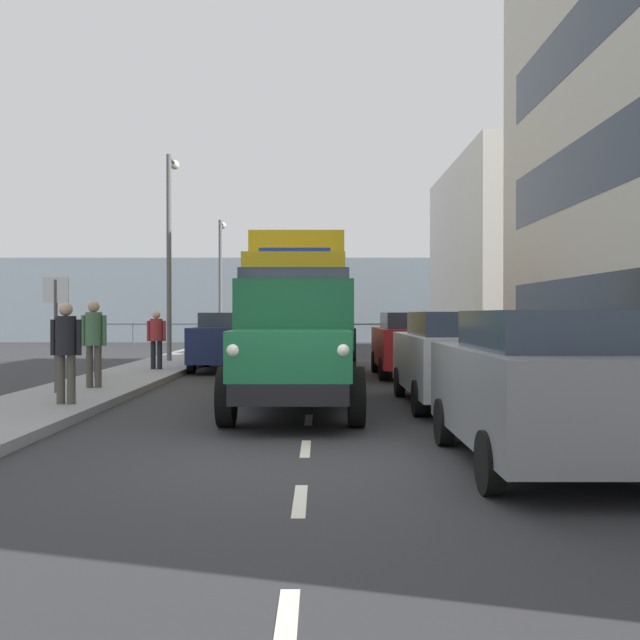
{
  "coord_description": "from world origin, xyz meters",
  "views": [
    {
      "loc": [
        -0.18,
        8.0,
        1.68
      ],
      "look_at": [
        -0.18,
        -6.19,
        1.56
      ],
      "focal_mm": 39.03,
      "sensor_mm": 36.0,
      "label": 1
    }
  ],
  "objects_px": {
    "lamp_post_far": "(221,270)",
    "lamp_post_promenade": "(170,239)",
    "car_red_kerbside_2": "(410,343)",
    "car_maroon_oppositeside_1": "(249,334)",
    "car_navy_oppositeside_0": "(227,340)",
    "pedestrian_near_railing": "(94,336)",
    "car_grey_kerbside_near": "(542,386)",
    "street_sign": "(56,314)",
    "lorry_cargo_yellow": "(299,300)",
    "pedestrian_couple_b": "(93,333)",
    "car_white_oppositeside_2": "(263,330)",
    "truck_vintage_green": "(295,344)",
    "pedestrian_in_dark_coat": "(66,344)",
    "pedestrian_with_bag": "(156,335)",
    "car_silver_kerbside_1": "(453,357)"
  },
  "relations": [
    {
      "from": "pedestrian_with_bag",
      "to": "lamp_post_far",
      "type": "xyz_separation_m",
      "value": [
        0.18,
        -13.8,
        2.66
      ]
    },
    {
      "from": "car_red_kerbside_2",
      "to": "street_sign",
      "type": "bearing_deg",
      "value": 34.73
    },
    {
      "from": "pedestrian_couple_b",
      "to": "pedestrian_with_bag",
      "type": "relative_size",
      "value": 1.11
    },
    {
      "from": "pedestrian_in_dark_coat",
      "to": "pedestrian_with_bag",
      "type": "distance_m",
      "value": 7.45
    },
    {
      "from": "car_red_kerbside_2",
      "to": "street_sign",
      "type": "distance_m",
      "value": 9.25
    },
    {
      "from": "truck_vintage_green",
      "to": "car_white_oppositeside_2",
      "type": "xyz_separation_m",
      "value": [
        2.37,
        -22.18,
        -0.28
      ]
    },
    {
      "from": "car_navy_oppositeside_0",
      "to": "pedestrian_in_dark_coat",
      "type": "relative_size",
      "value": 2.43
    },
    {
      "from": "car_navy_oppositeside_0",
      "to": "pedestrian_near_railing",
      "type": "xyz_separation_m",
      "value": [
        1.92,
        6.37,
        0.32
      ]
    },
    {
      "from": "street_sign",
      "to": "pedestrian_couple_b",
      "type": "bearing_deg",
      "value": -84.39
    },
    {
      "from": "pedestrian_in_dark_coat",
      "to": "lamp_post_promenade",
      "type": "relative_size",
      "value": 0.25
    },
    {
      "from": "car_navy_oppositeside_0",
      "to": "car_white_oppositeside_2",
      "type": "relative_size",
      "value": 0.97
    },
    {
      "from": "lamp_post_promenade",
      "to": "street_sign",
      "type": "bearing_deg",
      "value": 88.93
    },
    {
      "from": "car_maroon_oppositeside_1",
      "to": "pedestrian_near_railing",
      "type": "bearing_deg",
      "value": 81.58
    },
    {
      "from": "lorry_cargo_yellow",
      "to": "pedestrian_couple_b",
      "type": "distance_m",
      "value": 5.87
    },
    {
      "from": "lorry_cargo_yellow",
      "to": "car_red_kerbside_2",
      "type": "xyz_separation_m",
      "value": [
        -3.06,
        1.17,
        -1.18
      ]
    },
    {
      "from": "car_silver_kerbside_1",
      "to": "lamp_post_far",
      "type": "bearing_deg",
      "value": -70.61
    },
    {
      "from": "car_white_oppositeside_2",
      "to": "lamp_post_far",
      "type": "distance_m",
      "value": 3.53
    },
    {
      "from": "lorry_cargo_yellow",
      "to": "car_silver_kerbside_1",
      "type": "relative_size",
      "value": 1.87
    },
    {
      "from": "car_white_oppositeside_2",
      "to": "street_sign",
      "type": "bearing_deg",
      "value": 83.41
    },
    {
      "from": "car_navy_oppositeside_0",
      "to": "pedestrian_near_railing",
      "type": "distance_m",
      "value": 6.66
    },
    {
      "from": "car_white_oppositeside_2",
      "to": "lamp_post_promenade",
      "type": "xyz_separation_m",
      "value": [
        2.17,
        10.85,
        3.27
      ]
    },
    {
      "from": "car_navy_oppositeside_0",
      "to": "lamp_post_far",
      "type": "relative_size",
      "value": 0.7
    },
    {
      "from": "lamp_post_far",
      "to": "lamp_post_promenade",
      "type": "bearing_deg",
      "value": 88.67
    },
    {
      "from": "truck_vintage_green",
      "to": "car_red_kerbside_2",
      "type": "distance_m",
      "value": 7.68
    },
    {
      "from": "car_navy_oppositeside_0",
      "to": "street_sign",
      "type": "distance_m",
      "value": 7.74
    },
    {
      "from": "lorry_cargo_yellow",
      "to": "pedestrian_in_dark_coat",
      "type": "height_order",
      "value": "lorry_cargo_yellow"
    },
    {
      "from": "car_navy_oppositeside_0",
      "to": "lamp_post_promenade",
      "type": "height_order",
      "value": "lamp_post_promenade"
    },
    {
      "from": "car_red_kerbside_2",
      "to": "car_maroon_oppositeside_1",
      "type": "relative_size",
      "value": 0.96
    },
    {
      "from": "lorry_cargo_yellow",
      "to": "street_sign",
      "type": "xyz_separation_m",
      "value": [
        4.52,
        6.43,
        -0.39
      ]
    },
    {
      "from": "lamp_post_far",
      "to": "street_sign",
      "type": "bearing_deg",
      "value": 88.8
    },
    {
      "from": "car_maroon_oppositeside_1",
      "to": "lamp_post_far",
      "type": "xyz_separation_m",
      "value": [
        1.94,
        -5.63,
        2.86
      ]
    },
    {
      "from": "truck_vintage_green",
      "to": "street_sign",
      "type": "relative_size",
      "value": 2.51
    },
    {
      "from": "lamp_post_far",
      "to": "car_maroon_oppositeside_1",
      "type": "bearing_deg",
      "value": 108.97
    },
    {
      "from": "pedestrian_couple_b",
      "to": "lamp_post_far",
      "type": "xyz_separation_m",
      "value": [
        -0.73,
        -16.37,
        2.54
      ]
    },
    {
      "from": "car_maroon_oppositeside_1",
      "to": "street_sign",
      "type": "bearing_deg",
      "value": 80.45
    },
    {
      "from": "lorry_cargo_yellow",
      "to": "car_silver_kerbside_1",
      "type": "xyz_separation_m",
      "value": [
        -3.06,
        7.21,
        -1.18
      ]
    },
    {
      "from": "pedestrian_with_bag",
      "to": "truck_vintage_green",
      "type": "bearing_deg",
      "value": 118.36
    },
    {
      "from": "lorry_cargo_yellow",
      "to": "lamp_post_promenade",
      "type": "bearing_deg",
      "value": -34.97
    },
    {
      "from": "lamp_post_far",
      "to": "truck_vintage_green",
      "type": "bearing_deg",
      "value": 101.35
    },
    {
      "from": "car_grey_kerbside_near",
      "to": "street_sign",
      "type": "distance_m",
      "value": 9.62
    },
    {
      "from": "car_grey_kerbside_near",
      "to": "truck_vintage_green",
      "type": "bearing_deg",
      "value": -54.48
    },
    {
      "from": "car_grey_kerbside_near",
      "to": "pedestrian_near_railing",
      "type": "xyz_separation_m",
      "value": [
        7.15,
        -6.84,
        0.33
      ]
    },
    {
      "from": "car_grey_kerbside_near",
      "to": "street_sign",
      "type": "bearing_deg",
      "value": -37.78
    },
    {
      "from": "car_red_kerbside_2",
      "to": "car_white_oppositeside_2",
      "type": "distance_m",
      "value": 15.95
    },
    {
      "from": "pedestrian_near_railing",
      "to": "street_sign",
      "type": "xyz_separation_m",
      "value": [
        0.43,
        0.96,
        0.46
      ]
    },
    {
      "from": "pedestrian_couple_b",
      "to": "lamp_post_far",
      "type": "relative_size",
      "value": 0.3
    },
    {
      "from": "lamp_post_promenade",
      "to": "pedestrian_couple_b",
      "type": "bearing_deg",
      "value": 85.51
    },
    {
      "from": "lamp_post_promenade",
      "to": "lorry_cargo_yellow",
      "type": "bearing_deg",
      "value": 145.03
    },
    {
      "from": "lorry_cargo_yellow",
      "to": "car_grey_kerbside_near",
      "type": "relative_size",
      "value": 2.1
    },
    {
      "from": "lamp_post_promenade",
      "to": "lamp_post_far",
      "type": "height_order",
      "value": "lamp_post_promenade"
    }
  ]
}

